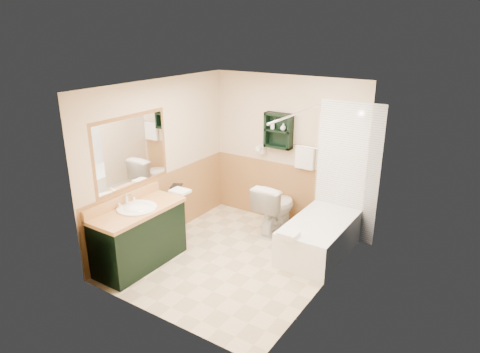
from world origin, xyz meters
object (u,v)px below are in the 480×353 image
object	(u,v)px
hair_dryer	(262,149)
toilet	(275,208)
wall_shelf	(278,131)
vanity_book	(171,180)
vanity	(139,237)
bathtub	(321,236)
soap_bottle_a	(273,127)
soap_bottle_b	(283,128)

from	to	relation	value
hair_dryer	toilet	bearing A→B (deg)	-36.97
wall_shelf	vanity_book	distance (m)	1.81
vanity	bathtub	world-z (taller)	vanity
toilet	soap_bottle_a	size ratio (longest dim) A/B	6.84
hair_dryer	bathtub	size ratio (longest dim) A/B	0.16
soap_bottle_b	wall_shelf	bearing A→B (deg)	176.67
hair_dryer	bathtub	distance (m)	1.72
wall_shelf	bathtub	xyz separation A→B (m)	(1.03, -0.54, -1.30)
wall_shelf	hair_dryer	xyz separation A→B (m)	(-0.30, 0.02, -0.35)
soap_bottle_b	vanity_book	bearing A→B (deg)	-130.71
wall_shelf	soap_bottle_a	distance (m)	0.11
toilet	wall_shelf	bearing A→B (deg)	-63.03
soap_bottle_b	vanity	bearing A→B (deg)	-114.16
vanity	vanity_book	xyz separation A→B (m)	(-0.17, 0.85, 0.52)
wall_shelf	soap_bottle_b	size ratio (longest dim) A/B	4.91
hair_dryer	vanity	xyz separation A→B (m)	(-0.59, -2.22, -0.79)
wall_shelf	toilet	world-z (taller)	wall_shelf
hair_dryer	bathtub	xyz separation A→B (m)	(1.33, -0.57, -0.95)
vanity	bathtub	bearing A→B (deg)	40.67
hair_dryer	vanity	distance (m)	2.43
bathtub	soap_bottle_a	xyz separation A→B (m)	(-1.13, 0.54, 1.34)
bathtub	soap_bottle_a	world-z (taller)	soap_bottle_a
wall_shelf	vanity_book	world-z (taller)	wall_shelf
bathtub	soap_bottle_b	bearing A→B (deg)	150.23
bathtub	vanity_book	xyz separation A→B (m)	(-2.08, -0.79, 0.68)
vanity	toilet	xyz separation A→B (m)	(1.06, 1.87, -0.01)
vanity	vanity_book	size ratio (longest dim) A/B	6.17
hair_dryer	toilet	world-z (taller)	hair_dryer
wall_shelf	soap_bottle_b	xyz separation A→B (m)	(0.09, -0.01, 0.06)
vanity	bathtub	size ratio (longest dim) A/B	0.87
vanity	soap_bottle_a	xyz separation A→B (m)	(0.79, 2.19, 1.18)
toilet	hair_dryer	bearing A→B (deg)	-36.71
soap_bottle_a	soap_bottle_b	world-z (taller)	soap_bottle_b
wall_shelf	toilet	xyz separation A→B (m)	(0.16, -0.32, -1.15)
vanity	vanity_book	distance (m)	1.01
vanity	bathtub	distance (m)	2.54
wall_shelf	soap_bottle_a	xyz separation A→B (m)	(-0.10, -0.01, 0.04)
toilet	vanity_book	xyz separation A→B (m)	(-1.22, -1.01, 0.53)
wall_shelf	hair_dryer	bearing A→B (deg)	175.24
vanity_book	soap_bottle_b	world-z (taller)	soap_bottle_b
toilet	soap_bottle_b	distance (m)	1.25
toilet	soap_bottle_b	xyz separation A→B (m)	(-0.08, 0.32, 1.20)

